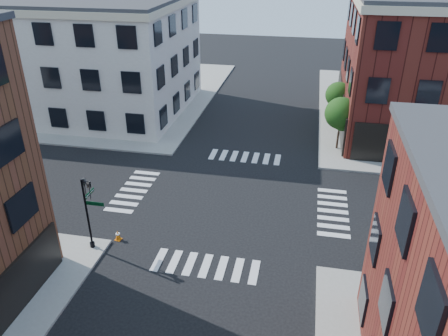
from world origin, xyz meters
TOP-DOWN VIEW (x-y plane):
  - ground at (0.00, 0.00)m, footprint 120.00×120.00m
  - sidewalk_nw at (-21.00, 21.00)m, footprint 30.00×30.00m
  - building_nw at (-19.00, 16.00)m, footprint 22.00×16.00m
  - tree_near at (7.56, 9.98)m, footprint 2.69×2.69m
  - tree_far at (7.56, 15.98)m, footprint 2.43×2.43m
  - signal_pole at (-6.72, -6.68)m, footprint 1.29×1.24m
  - traffic_cone at (-5.70, -5.70)m, footprint 0.41×0.41m

SIDE VIEW (x-z plane):
  - ground at x=0.00m, z-range 0.00..0.00m
  - sidewalk_nw at x=-21.00m, z-range 0.00..0.15m
  - traffic_cone at x=-5.70m, z-range -0.01..0.64m
  - signal_pole at x=-6.72m, z-range 0.56..5.16m
  - tree_far at x=7.56m, z-range 0.84..4.91m
  - tree_near at x=7.56m, z-range 0.91..5.41m
  - building_nw at x=-19.00m, z-range 0.00..11.00m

